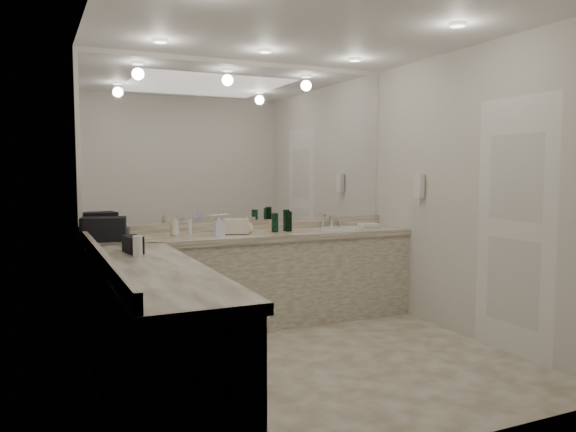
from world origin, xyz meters
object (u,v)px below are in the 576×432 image
black_toiletry_bag (104,229)px  soap_bottle_c (247,225)px  soap_bottle_a (175,226)px  soap_bottle_b (219,225)px  wall_phone (419,186)px  hand_towel (369,225)px  cream_cosmetic_case (236,227)px  sink (341,229)px

black_toiletry_bag → soap_bottle_c: (1.32, 0.03, -0.02)m
black_toiletry_bag → soap_bottle_a: bearing=9.3°
soap_bottle_b → soap_bottle_c: (0.30, 0.08, -0.02)m
soap_bottle_b → soap_bottle_c: bearing=15.5°
wall_phone → soap_bottle_a: bearing=166.1°
hand_towel → soap_bottle_c: size_ratio=1.32×
hand_towel → soap_bottle_a: (-2.09, 0.05, 0.08)m
hand_towel → soap_bottle_c: soap_bottle_c is taller
black_toiletry_bag → soap_bottle_a: (0.64, 0.11, -0.01)m
soap_bottle_c → hand_towel: bearing=1.1°
black_toiletry_bag → soap_bottle_c: bearing=1.3°
wall_phone → soap_bottle_b: bearing=168.0°
wall_phone → cream_cosmetic_case: size_ratio=1.02×
sink → wall_phone: 0.91m
wall_phone → hand_towel: size_ratio=1.10×
wall_phone → soap_bottle_b: 2.03m
sink → soap_bottle_b: 1.36m
wall_phone → black_toiletry_bag: bearing=171.0°
wall_phone → black_toiletry_bag: wall_phone is taller
soap_bottle_a → soap_bottle_b: bearing=-23.1°
black_toiletry_bag → cream_cosmetic_case: size_ratio=1.56×
black_toiletry_bag → soap_bottle_c: size_ratio=2.23×
wall_phone → soap_bottle_a: size_ratio=1.22×
soap_bottle_a → soap_bottle_b: soap_bottle_b is taller
black_toiletry_bag → soap_bottle_b: black_toiletry_bag is taller
sink → soap_bottle_a: (-1.72, 0.08, 0.10)m
wall_phone → hand_towel: (-0.24, 0.53, -0.43)m
wall_phone → soap_bottle_b: size_ratio=1.20×
soap_bottle_b → black_toiletry_bag: bearing=177.0°
cream_cosmetic_case → hand_towel: size_ratio=1.08×
soap_bottle_a → soap_bottle_c: size_ratio=1.19×
wall_phone → soap_bottle_c: 1.76m
wall_phone → hand_towel: bearing=114.2°
hand_towel → cream_cosmetic_case: bearing=-179.1°
cream_cosmetic_case → black_toiletry_bag: bearing=-156.1°
black_toiletry_bag → cream_cosmetic_case: black_toiletry_bag is taller
sink → black_toiletry_bag: 2.37m
cream_cosmetic_case → sink: bearing=22.0°
sink → soap_bottle_a: size_ratio=2.24×
cream_cosmetic_case → soap_bottle_c: bearing=19.5°
hand_towel → soap_bottle_b: soap_bottle_b is taller
soap_bottle_b → soap_bottle_a: bearing=156.9°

